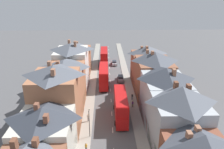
% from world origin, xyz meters
% --- Properties ---
extents(pavement_left, '(2.20, 104.00, 0.14)m').
position_xyz_m(pavement_left, '(-5.10, 38.00, 0.07)').
color(pavement_left, gray).
rests_on(pavement_left, ground).
extents(pavement_right, '(2.20, 104.00, 0.14)m').
position_xyz_m(pavement_right, '(5.10, 38.00, 0.07)').
color(pavement_right, gray).
rests_on(pavement_right, ground).
extents(centre_line_dashes, '(0.14, 97.80, 0.01)m').
position_xyz_m(centre_line_dashes, '(0.00, 36.00, 0.01)').
color(centre_line_dashes, silver).
rests_on(centre_line_dashes, ground).
extents(terrace_row_left, '(8.00, 65.54, 13.51)m').
position_xyz_m(terrace_row_left, '(-10.18, 21.92, 5.56)').
color(terrace_row_left, brown).
rests_on(terrace_row_left, ground).
extents(terrace_row_right, '(8.00, 57.03, 12.19)m').
position_xyz_m(terrace_row_right, '(10.18, 16.59, 5.64)').
color(terrace_row_right, brown).
rests_on(terrace_row_right, ground).
extents(double_decker_bus_lead, '(2.74, 10.80, 5.30)m').
position_xyz_m(double_decker_bus_lead, '(-1.81, 39.51, 2.82)').
color(double_decker_bus_lead, red).
rests_on(double_decker_bus_lead, ground).
extents(double_decker_bus_mid_street, '(2.74, 10.80, 5.30)m').
position_xyz_m(double_decker_bus_mid_street, '(-1.81, 58.14, 2.82)').
color(double_decker_bus_mid_street, red).
rests_on(double_decker_bus_mid_street, ground).
extents(double_decker_bus_far_approaching, '(2.74, 10.80, 5.30)m').
position_xyz_m(double_decker_bus_far_approaching, '(1.79, 22.57, 2.82)').
color(double_decker_bus_far_approaching, red).
rests_on(double_decker_bus_far_approaching, ground).
extents(car_near_blue, '(1.90, 4.13, 1.63)m').
position_xyz_m(car_near_blue, '(1.80, 57.12, 0.82)').
color(car_near_blue, '#B7BABF').
rests_on(car_near_blue, ground).
extents(car_parked_left_a, '(1.90, 4.50, 1.66)m').
position_xyz_m(car_parked_left_a, '(3.10, 42.38, 0.84)').
color(car_parked_left_a, gray).
rests_on(car_parked_left_a, ground).
extents(pedestrian_mid_left, '(0.36, 0.22, 1.61)m').
position_xyz_m(pedestrian_mid_left, '(-4.58, 12.10, 1.03)').
color(pedestrian_mid_left, '#23232D').
rests_on(pedestrian_mid_left, pavement_left).
extents(pedestrian_mid_right, '(0.36, 0.22, 1.61)m').
position_xyz_m(pedestrian_mid_right, '(-4.90, 21.03, 1.03)').
color(pedestrian_mid_right, gray).
rests_on(pedestrian_mid_right, pavement_left).
extents(pedestrian_far_left, '(0.36, 0.22, 1.61)m').
position_xyz_m(pedestrian_far_left, '(4.80, 26.45, 1.03)').
color(pedestrian_far_left, brown).
rests_on(pedestrian_far_left, pavement_right).
extents(pedestrian_far_right, '(0.36, 0.22, 1.61)m').
position_xyz_m(pedestrian_far_right, '(5.13, 30.09, 1.03)').
color(pedestrian_far_right, '#3D4256').
rests_on(pedestrian_far_right, pavement_right).
extents(street_lamp, '(0.20, 1.12, 5.50)m').
position_xyz_m(street_lamp, '(-4.25, 16.16, 3.24)').
color(street_lamp, black).
rests_on(street_lamp, ground).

